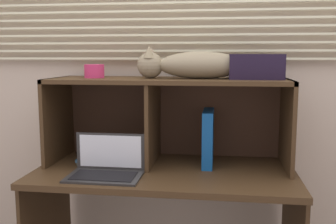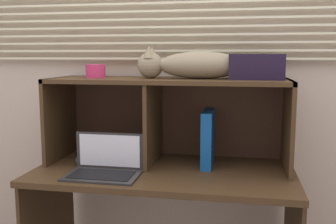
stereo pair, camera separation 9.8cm
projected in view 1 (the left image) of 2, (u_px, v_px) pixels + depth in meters
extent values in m
cube|color=beige|center=(174.00, 68.00, 2.27)|extent=(4.40, 0.04, 2.50)
cube|color=beige|center=(173.00, 59.00, 2.21)|extent=(2.82, 0.02, 0.01)
cube|color=beige|center=(173.00, 51.00, 2.21)|extent=(2.82, 0.02, 0.01)
cube|color=beige|center=(173.00, 43.00, 2.20)|extent=(2.82, 0.02, 0.01)
cube|color=beige|center=(173.00, 35.00, 2.19)|extent=(2.82, 0.02, 0.01)
cube|color=beige|center=(173.00, 27.00, 2.19)|extent=(2.82, 0.02, 0.01)
cube|color=beige|center=(173.00, 19.00, 2.18)|extent=(2.82, 0.02, 0.01)
cube|color=beige|center=(173.00, 11.00, 2.17)|extent=(2.82, 0.02, 0.01)
cube|color=beige|center=(173.00, 3.00, 2.17)|extent=(2.82, 0.02, 0.01)
cube|color=#412D19|center=(165.00, 172.00, 1.98)|extent=(1.30, 0.66, 0.03)
cube|color=#412D19|center=(168.00, 81.00, 2.03)|extent=(1.24, 0.41, 0.02)
cube|color=#412D19|center=(58.00, 119.00, 2.14)|extent=(0.02, 0.41, 0.45)
cube|color=#412D19|center=(287.00, 124.00, 1.98)|extent=(0.02, 0.41, 0.45)
cube|color=#412D19|center=(153.00, 123.00, 2.07)|extent=(0.02, 0.39, 0.43)
cube|color=#452E1F|center=(173.00, 116.00, 2.25)|extent=(1.24, 0.01, 0.45)
ellipsoid|color=gray|center=(201.00, 65.00, 1.99)|extent=(0.44, 0.17, 0.14)
sphere|color=gray|center=(150.00, 65.00, 2.03)|extent=(0.14, 0.14, 0.14)
cone|color=gray|center=(149.00, 52.00, 1.99)|extent=(0.06, 0.06, 0.06)
cone|color=gray|center=(151.00, 52.00, 2.05)|extent=(0.06, 0.06, 0.06)
cylinder|color=gray|center=(259.00, 73.00, 1.96)|extent=(0.21, 0.06, 0.06)
cube|color=#2B2B2B|center=(104.00, 176.00, 1.84)|extent=(0.35, 0.23, 0.01)
cube|color=#2B2B2B|center=(110.00, 151.00, 1.94)|extent=(0.35, 0.01, 0.18)
cube|color=white|center=(110.00, 151.00, 1.93)|extent=(0.31, 0.00, 0.16)
cube|color=black|center=(104.00, 176.00, 1.83)|extent=(0.29, 0.16, 0.00)
cube|color=#104C95|center=(208.00, 138.00, 2.04)|extent=(0.05, 0.25, 0.29)
cube|color=#515B49|center=(102.00, 159.00, 2.14)|extent=(0.20, 0.24, 0.01)
cube|color=#315A7E|center=(100.00, 156.00, 2.14)|extent=(0.20, 0.24, 0.02)
cylinder|color=#D2336B|center=(94.00, 71.00, 2.08)|extent=(0.11, 0.11, 0.07)
cube|color=black|center=(256.00, 67.00, 1.96)|extent=(0.27, 0.18, 0.12)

